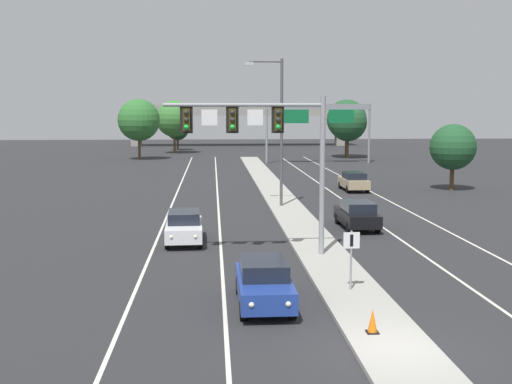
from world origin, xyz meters
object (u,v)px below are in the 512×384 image
Objects in this scene: car_oncoming_blue at (264,282)px; tree_far_left_c at (178,129)px; car_receding_black at (357,214)px; traffic_cone_median_nose at (373,321)px; car_oncoming_white at (184,226)px; car_receding_tan at (354,181)px; highway_sign_gantry at (319,114)px; tree_far_right_b at (453,147)px; street_lamp_median at (278,124)px; tree_far_right_c at (347,120)px; tree_far_left_b at (139,120)px; overhead_signal_mast at (267,138)px; tree_far_right_a at (348,122)px; median_sign_post at (351,251)px; tree_far_left_a at (174,119)px.

tree_far_left_c is at bearing 94.97° from car_oncoming_blue.
car_receding_black is 6.07× the size of traffic_cone_median_nose.
car_receding_tan is at bearing 56.75° from car_oncoming_white.
tree_far_right_b is at bearing -76.14° from highway_sign_gantry.
tree_far_right_c is (14.47, 46.59, -0.45)m from street_lamp_median.
tree_far_left_b is at bearing -101.34° from tree_far_left_c.
tree_far_left_b is (-23.15, 7.60, -0.81)m from highway_sign_gantry.
tree_far_right_a is at bearing 74.73° from overhead_signal_mast.
tree_far_left_c is at bearing 93.27° from car_oncoming_white.
tree_far_right_c is at bearing 79.18° from car_receding_tan.
tree_far_right_b is (15.04, 29.80, 2.04)m from median_sign_post.
car_receding_black is at bearing -101.80° from car_receding_tan.
overhead_signal_mast is 62.03m from tree_far_right_a.
car_receding_tan is 51.12m from tree_far_left_a.
traffic_cone_median_nose is at bearing -78.18° from tree_far_left_b.
car_oncoming_white is (-5.97, -11.33, -4.97)m from street_lamp_median.
highway_sign_gantry is at bearing -119.26° from tree_far_right_c.
car_oncoming_white is 0.59× the size of tree_far_right_a.
median_sign_post is 21.47m from street_lamp_median.
highway_sign_gantry is at bearing 78.89° from car_oncoming_blue.
highway_sign_gantry is 28.61m from tree_far_right_b.
traffic_cone_median_nose is at bearing -83.34° from tree_far_left_c.
overhead_signal_mast is 11.89m from traffic_cone_median_nose.
tree_far_left_c is at bearing 96.66° from traffic_cone_median_nose.
tree_far_right_b is (1.33, -35.96, -1.35)m from tree_far_right_a.
car_oncoming_blue is 1.00× the size of car_receding_tan.
highway_sign_gantry is at bearing -46.54° from tree_far_left_a.
median_sign_post is at bearing 85.77° from traffic_cone_median_nose.
tree_far_right_c reaches higher than traffic_cone_median_nose.
tree_far_left_c reaches higher than car_receding_black.
car_receding_tan is 0.55× the size of tree_far_left_a.
tree_far_right_c reaches higher than tree_far_left_a.
overhead_signal_mast is 1.61× the size of car_receding_black.
highway_sign_gantry is 1.63× the size of tree_far_left_a.
median_sign_post is at bearing -116.78° from tree_far_right_b.
tree_far_right_b reaches higher than car_receding_tan.
car_oncoming_blue is 71.12m from tree_far_right_c.
tree_far_left_b reaches higher than car_receding_black.
median_sign_post is 11.73m from car_oncoming_white.
traffic_cone_median_nose is at bearing -101.27° from car_receding_black.
street_lamp_median is 46.94m from tree_far_right_a.
car_oncoming_white is at bearing -109.44° from tree_far_right_c.
tree_far_left_c is (-24.56, 19.65, -1.48)m from tree_far_right_a.
tree_far_left_a is at bearing 93.70° from car_oncoming_white.
car_oncoming_white is at bearing 106.39° from car_oncoming_blue.
tree_far_left_b is (-11.62, 66.29, 4.53)m from car_oncoming_blue.
tree_far_left_b is 28.95m from tree_far_right_c.
overhead_signal_mast is 10.17m from car_receding_black.
tree_far_right_b is (11.90, 16.93, 2.81)m from car_receding_black.
overhead_signal_mast reaches higher than tree_far_right_b.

